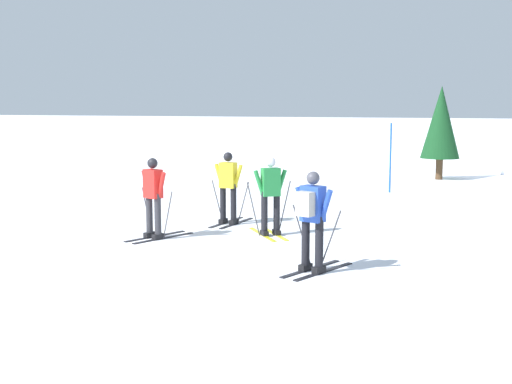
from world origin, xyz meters
name	(u,v)px	position (x,y,z in m)	size (l,w,h in m)	color
ground_plane	(148,258)	(0.00, 0.00, 0.00)	(120.00, 120.00, 0.00)	white
far_snow_ridge	(390,141)	(0.00, 21.93, 1.07)	(80.00, 7.31, 2.14)	white
skier_blue	(312,217)	(3.08, 0.18, 0.95)	(0.96, 1.64, 1.71)	black
skier_yellow	(228,186)	(-0.15, 3.78, 0.92)	(1.00, 1.62, 1.71)	black
skier_red	(154,196)	(-0.86, 1.62, 0.92)	(0.95, 1.63, 1.71)	black
skier_green	(270,194)	(1.28, 2.87, 0.92)	(1.33, 1.45, 1.71)	gold
trail_marker_pole	(390,158)	(2.20, 11.04, 1.12)	(0.06, 0.06, 2.24)	#1E56AD
conifer_far_left	(441,123)	(3.16, 15.56, 2.16)	(1.46, 1.46, 3.54)	#513823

